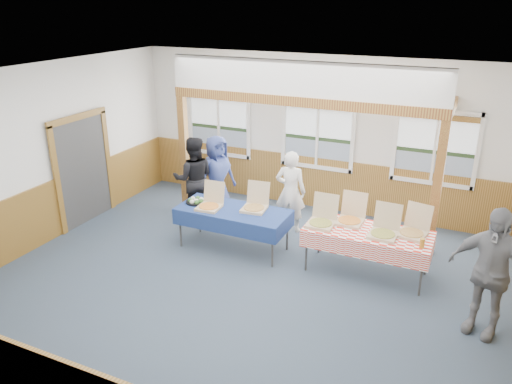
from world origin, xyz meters
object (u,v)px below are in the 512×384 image
at_px(table_left, 233,212).
at_px(woman_white, 291,192).
at_px(person_grey, 489,272).
at_px(man_blue, 217,175).
at_px(table_right, 368,234).
at_px(woman_black, 194,179).

bearing_deg(table_left, woman_white, 55.36).
xyz_separation_m(woman_white, person_grey, (3.47, -1.88, 0.11)).
height_order(woman_white, man_blue, man_blue).
distance_m(table_left, woman_white, 1.30).
height_order(table_right, person_grey, person_grey).
relative_size(table_right, man_blue, 1.29).
bearing_deg(woman_white, table_right, 142.38).
bearing_deg(man_blue, woman_black, 177.01).
relative_size(woman_white, person_grey, 0.88).
xyz_separation_m(table_left, person_grey, (4.11, -0.76, 0.21)).
distance_m(woman_white, man_blue, 1.71).
bearing_deg(man_blue, person_grey, -87.30).
relative_size(table_left, woman_black, 1.20).
bearing_deg(table_right, man_blue, 172.02).
bearing_deg(table_right, table_left, -165.07).
height_order(woman_black, man_blue, woman_black).
relative_size(table_left, table_right, 0.96).
bearing_deg(woman_white, woman_black, 0.50).
bearing_deg(woman_white, person_grey, 144.09).
distance_m(woman_white, person_grey, 3.95).
bearing_deg(woman_black, woman_white, 157.15).
height_order(woman_black, person_grey, person_grey).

